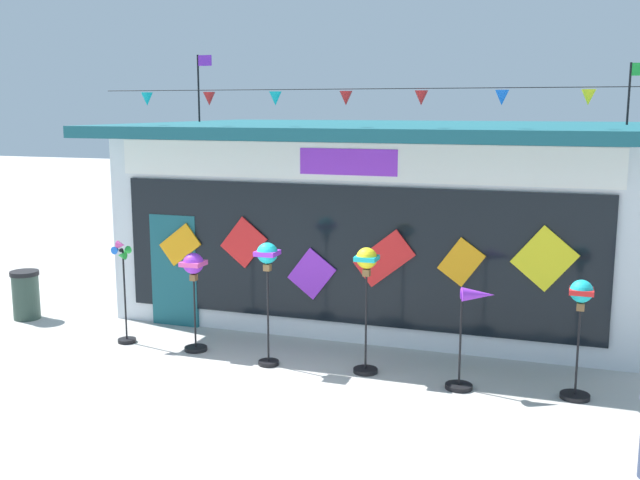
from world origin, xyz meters
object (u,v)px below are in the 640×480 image
object	(u,v)px
kite_shop_building	(391,213)
wind_spinner_far_right	(580,315)
wind_spinner_far_left	(124,285)
trash_bin	(26,295)
wind_spinner_center_left	(267,270)
wind_spinner_center_right	(366,280)
wind_spinner_right	(471,327)
wind_spinner_left	(194,277)

from	to	relation	value
kite_shop_building	wind_spinner_far_right	world-z (taller)	kite_shop_building
wind_spinner_far_left	wind_spinner_far_right	world-z (taller)	wind_spinner_far_left
wind_spinner_far_right	trash_bin	bearing A→B (deg)	175.64
wind_spinner_center_left	wind_spinner_center_right	distance (m)	1.49
wind_spinner_center_right	kite_shop_building	bearing A→B (deg)	98.98
wind_spinner_center_left	wind_spinner_far_left	bearing A→B (deg)	175.29
wind_spinner_center_left	wind_spinner_center_right	size ratio (longest dim) A/B	1.01
wind_spinner_far_left	wind_spinner_right	world-z (taller)	wind_spinner_far_left
wind_spinner_far_right	trash_bin	world-z (taller)	wind_spinner_far_right
kite_shop_building	wind_spinner_center_left	xyz separation A→B (m)	(-0.83, -4.31, -0.32)
wind_spinner_far_left	wind_spinner_far_right	xyz separation A→B (m)	(7.08, -0.10, 0.18)
wind_spinner_center_left	trash_bin	world-z (taller)	wind_spinner_center_left
wind_spinner_far_left	trash_bin	bearing A→B (deg)	165.97
kite_shop_building	wind_spinner_center_right	world-z (taller)	kite_shop_building
wind_spinner_far_left	wind_spinner_center_right	xyz separation A→B (m)	(4.15, -0.06, 0.42)
wind_spinner_center_right	trash_bin	xyz separation A→B (m)	(-6.69, 0.70, -0.94)
wind_spinner_center_left	wind_spinner_far_right	xyz separation A→B (m)	(4.42, 0.12, -0.32)
wind_spinner_far_left	trash_bin	world-z (taller)	wind_spinner_far_left
wind_spinner_far_left	wind_spinner_left	world-z (taller)	wind_spinner_far_left
wind_spinner_center_left	trash_bin	bearing A→B (deg)	170.67
wind_spinner_right	trash_bin	bearing A→B (deg)	173.83
kite_shop_building	wind_spinner_left	size ratio (longest dim) A/B	5.85
wind_spinner_center_left	kite_shop_building	bearing A→B (deg)	79.11
wind_spinner_center_left	wind_spinner_center_right	world-z (taller)	wind_spinner_center_left
wind_spinner_far_left	wind_spinner_right	bearing A→B (deg)	-2.56
kite_shop_building	wind_spinner_right	bearing A→B (deg)	-63.23
wind_spinner_far_left	wind_spinner_center_left	xyz separation A→B (m)	(2.66, -0.22, 0.50)
wind_spinner_center_right	trash_bin	bearing A→B (deg)	174.04
wind_spinner_far_left	wind_spinner_left	distance (m)	1.31
wind_spinner_center_left	trash_bin	xyz separation A→B (m)	(-5.21, 0.86, -1.02)
wind_spinner_right	trash_bin	xyz separation A→B (m)	(-8.23, 0.89, -0.45)
wind_spinner_far_right	wind_spinner_far_left	bearing A→B (deg)	179.21
wind_spinner_left	wind_spinner_far_right	distance (m)	5.79
wind_spinner_far_left	wind_spinner_far_right	distance (m)	7.08
kite_shop_building	wind_spinner_right	xyz separation A→B (m)	(2.19, -4.34, -0.89)
wind_spinner_center_right	wind_spinner_center_left	bearing A→B (deg)	-173.98
wind_spinner_far_left	wind_spinner_center_right	world-z (taller)	wind_spinner_center_right
wind_spinner_center_right	wind_spinner_far_right	xyz separation A→B (m)	(2.93, -0.03, -0.24)
wind_spinner_far_left	wind_spinner_right	size ratio (longest dim) A/B	1.18
wind_spinner_right	wind_spinner_far_left	bearing A→B (deg)	177.44
wind_spinner_right	wind_spinner_left	bearing A→B (deg)	176.45
wind_spinner_center_left	wind_spinner_right	xyz separation A→B (m)	(3.02, -0.03, -0.57)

